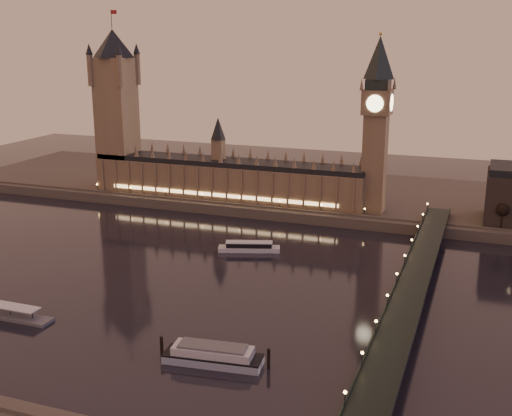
{
  "coord_description": "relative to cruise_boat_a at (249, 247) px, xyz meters",
  "views": [
    {
      "loc": [
        117.29,
        -250.78,
        108.22
      ],
      "look_at": [
        11.5,
        35.0,
        25.85
      ],
      "focal_mm": 45.0,
      "sensor_mm": 36.0,
      "label": 1
    }
  ],
  "objects": [
    {
      "name": "pontoon_pier",
      "position": [
        -64.38,
        -108.41,
        -0.94
      ],
      "size": [
        45.16,
        7.53,
        12.04
      ],
      "color": "#595B5E",
      "rests_on": "ground"
    },
    {
      "name": "cruise_boat_a",
      "position": [
        0.0,
        0.0,
        0.0
      ],
      "size": [
        32.28,
        16.45,
        5.07
      ],
      "rotation": [
        0.0,
        0.0,
        0.32
      ],
      "color": "silver",
      "rests_on": "ground"
    },
    {
      "name": "victoria_tower",
      "position": [
        -124.66,
        77.82,
        63.55
      ],
      "size": [
        31.68,
        31.68,
        118.0
      ],
      "color": "brown",
      "rests_on": "ground"
    },
    {
      "name": "far_embankment",
      "position": [
        25.34,
        121.82,
        0.76
      ],
      "size": [
        560.0,
        130.0,
        6.0
      ],
      "primitive_type": "cube",
      "color": "#423D35",
      "rests_on": "ground"
    },
    {
      "name": "ground",
      "position": [
        -4.66,
        -43.18,
        -2.24
      ],
      "size": [
        700.0,
        700.0,
        0.0
      ],
      "primitive_type": "plane",
      "color": "black",
      "rests_on": "ground"
    },
    {
      "name": "westminster_bridge",
      "position": [
        86.95,
        -43.18,
        3.28
      ],
      "size": [
        13.2,
        260.0,
        15.3
      ],
      "color": "black",
      "rests_on": "ground"
    },
    {
      "name": "moored_barge",
      "position": [
        30.42,
        -114.13,
        0.8
      ],
      "size": [
        39.03,
        13.46,
        7.2
      ],
      "rotation": [
        0.0,
        0.0,
        0.12
      ],
      "color": "#97A6C1",
      "rests_on": "ground"
    },
    {
      "name": "palace_of_westminster",
      "position": [
        -44.79,
        77.81,
        19.47
      ],
      "size": [
        180.0,
        26.62,
        52.0
      ],
      "color": "brown",
      "rests_on": "ground"
    },
    {
      "name": "bare_tree_0",
      "position": [
        122.55,
        65.82,
        13.56
      ],
      "size": [
        6.45,
        6.45,
        13.11
      ],
      "color": "black",
      "rests_on": "ground"
    },
    {
      "name": "big_ben",
      "position": [
        49.33,
        77.81,
        61.72
      ],
      "size": [
        17.68,
        17.68,
        104.0
      ],
      "color": "brown",
      "rests_on": "ground"
    }
  ]
}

